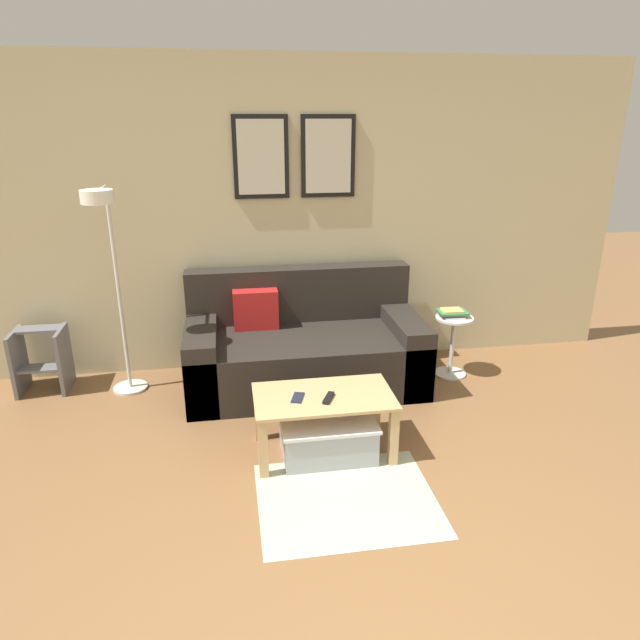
{
  "coord_description": "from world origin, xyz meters",
  "views": [
    {
      "loc": [
        -0.64,
        -1.6,
        2.1
      ],
      "look_at": [
        -0.08,
        1.8,
        0.85
      ],
      "focal_mm": 32.0,
      "sensor_mm": 36.0,
      "label": 1
    }
  ],
  "objects_px": {
    "storage_bin": "(327,436)",
    "remote_control": "(328,398)",
    "coffee_table": "(324,406)",
    "step_stool": "(41,358)",
    "couch": "(304,348)",
    "cell_phone": "(298,398)",
    "side_table": "(453,341)",
    "book_stack": "(452,313)",
    "floor_lamp": "(109,259)"
  },
  "relations": [
    {
      "from": "side_table",
      "to": "book_stack",
      "type": "relative_size",
      "value": 2.1
    },
    {
      "from": "coffee_table",
      "to": "step_stool",
      "type": "height_order",
      "value": "step_stool"
    },
    {
      "from": "coffee_table",
      "to": "book_stack",
      "type": "xyz_separation_m",
      "value": [
        1.25,
        1.0,
        0.22
      ]
    },
    {
      "from": "remote_control",
      "to": "cell_phone",
      "type": "xyz_separation_m",
      "value": [
        -0.19,
        0.05,
        -0.01
      ]
    },
    {
      "from": "side_table",
      "to": "remote_control",
      "type": "distance_m",
      "value": 1.63
    },
    {
      "from": "coffee_table",
      "to": "storage_bin",
      "type": "bearing_deg",
      "value": -57.68
    },
    {
      "from": "storage_bin",
      "to": "step_stool",
      "type": "distance_m",
      "value": 2.45
    },
    {
      "from": "side_table",
      "to": "remote_control",
      "type": "bearing_deg",
      "value": -139.92
    },
    {
      "from": "floor_lamp",
      "to": "cell_phone",
      "type": "distance_m",
      "value": 1.71
    },
    {
      "from": "storage_bin",
      "to": "cell_phone",
      "type": "xyz_separation_m",
      "value": [
        -0.19,
        0.02,
        0.28
      ]
    },
    {
      "from": "storage_bin",
      "to": "cell_phone",
      "type": "height_order",
      "value": "cell_phone"
    },
    {
      "from": "side_table",
      "to": "cell_phone",
      "type": "relative_size",
      "value": 3.7
    },
    {
      "from": "couch",
      "to": "book_stack",
      "type": "xyz_separation_m",
      "value": [
        1.24,
        -0.04,
        0.25
      ]
    },
    {
      "from": "floor_lamp",
      "to": "book_stack",
      "type": "xyz_separation_m",
      "value": [
        2.64,
        0.05,
        -0.57
      ]
    },
    {
      "from": "side_table",
      "to": "cell_phone",
      "type": "bearing_deg",
      "value": -145.08
    },
    {
      "from": "storage_bin",
      "to": "side_table",
      "type": "relative_size",
      "value": 1.18
    },
    {
      "from": "storage_bin",
      "to": "step_stool",
      "type": "height_order",
      "value": "step_stool"
    },
    {
      "from": "couch",
      "to": "coffee_table",
      "type": "relative_size",
      "value": 2.09
    },
    {
      "from": "book_stack",
      "to": "remote_control",
      "type": "xyz_separation_m",
      "value": [
        -1.23,
        -1.06,
        -0.13
      ]
    },
    {
      "from": "cell_phone",
      "to": "book_stack",
      "type": "bearing_deg",
      "value": 52.85
    },
    {
      "from": "coffee_table",
      "to": "storage_bin",
      "type": "relative_size",
      "value": 1.46
    },
    {
      "from": "book_stack",
      "to": "cell_phone",
      "type": "distance_m",
      "value": 1.75
    },
    {
      "from": "side_table",
      "to": "remote_control",
      "type": "xyz_separation_m",
      "value": [
        -1.25,
        -1.05,
        0.11
      ]
    },
    {
      "from": "couch",
      "to": "coffee_table",
      "type": "xyz_separation_m",
      "value": [
        -0.01,
        -1.04,
        0.03
      ]
    },
    {
      "from": "storage_bin",
      "to": "remote_control",
      "type": "height_order",
      "value": "remote_control"
    },
    {
      "from": "remote_control",
      "to": "floor_lamp",
      "type": "bearing_deg",
      "value": 169.58
    },
    {
      "from": "couch",
      "to": "cell_phone",
      "type": "bearing_deg",
      "value": -99.72
    },
    {
      "from": "couch",
      "to": "cell_phone",
      "type": "height_order",
      "value": "couch"
    },
    {
      "from": "book_stack",
      "to": "floor_lamp",
      "type": "bearing_deg",
      "value": -178.92
    },
    {
      "from": "coffee_table",
      "to": "cell_phone",
      "type": "relative_size",
      "value": 6.36
    },
    {
      "from": "storage_bin",
      "to": "book_stack",
      "type": "xyz_separation_m",
      "value": [
        1.23,
        1.03,
        0.42
      ]
    },
    {
      "from": "floor_lamp",
      "to": "step_stool",
      "type": "distance_m",
      "value": 1.13
    },
    {
      "from": "floor_lamp",
      "to": "cell_phone",
      "type": "height_order",
      "value": "floor_lamp"
    },
    {
      "from": "remote_control",
      "to": "cell_phone",
      "type": "bearing_deg",
      "value": -168.67
    },
    {
      "from": "floor_lamp",
      "to": "step_stool",
      "type": "bearing_deg",
      "value": 155.82
    },
    {
      "from": "side_table",
      "to": "coffee_table",
      "type": "bearing_deg",
      "value": -142.09
    },
    {
      "from": "side_table",
      "to": "book_stack",
      "type": "distance_m",
      "value": 0.24
    },
    {
      "from": "book_stack",
      "to": "cell_phone",
      "type": "xyz_separation_m",
      "value": [
        -1.42,
        -1.02,
        -0.14
      ]
    },
    {
      "from": "remote_control",
      "to": "cell_phone",
      "type": "relative_size",
      "value": 1.07
    },
    {
      "from": "couch",
      "to": "floor_lamp",
      "type": "distance_m",
      "value": 1.63
    },
    {
      "from": "book_stack",
      "to": "cell_phone",
      "type": "relative_size",
      "value": 1.76
    },
    {
      "from": "coffee_table",
      "to": "remote_control",
      "type": "bearing_deg",
      "value": -72.0
    },
    {
      "from": "storage_bin",
      "to": "floor_lamp",
      "type": "distance_m",
      "value": 1.99
    },
    {
      "from": "side_table",
      "to": "cell_phone",
      "type": "xyz_separation_m",
      "value": [
        -1.44,
        -1.0,
        0.11
      ]
    },
    {
      "from": "couch",
      "to": "book_stack",
      "type": "bearing_deg",
      "value": -1.9
    },
    {
      "from": "side_table",
      "to": "step_stool",
      "type": "height_order",
      "value": "side_table"
    },
    {
      "from": "side_table",
      "to": "book_stack",
      "type": "height_order",
      "value": "book_stack"
    },
    {
      "from": "cell_phone",
      "to": "step_stool",
      "type": "bearing_deg",
      "value": 163.39
    },
    {
      "from": "cell_phone",
      "to": "remote_control",
      "type": "bearing_deg",
      "value": 3.25
    },
    {
      "from": "side_table",
      "to": "book_stack",
      "type": "bearing_deg",
      "value": 142.37
    }
  ]
}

